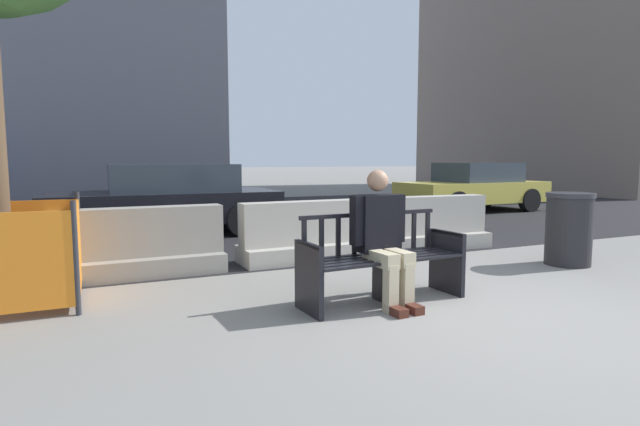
{
  "coord_description": "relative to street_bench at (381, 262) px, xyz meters",
  "views": [
    {
      "loc": [
        -3.27,
        -3.27,
        1.41
      ],
      "look_at": [
        -0.68,
        2.39,
        0.75
      ],
      "focal_mm": 28.0,
      "sensor_mm": 36.0,
      "label": 1
    }
  ],
  "objects": [
    {
      "name": "street_bench",
      "position": [
        0.0,
        0.0,
        0.0
      ],
      "size": [
        1.71,
        0.61,
        0.88
      ],
      "color": "black",
      "rests_on": "ground"
    },
    {
      "name": "trash_bin",
      "position": [
        3.24,
        0.48,
        0.09
      ],
      "size": [
        0.61,
        0.61,
        0.97
      ],
      "color": "#232326",
      "rests_on": "ground"
    },
    {
      "name": "jersey_barrier_centre",
      "position": [
        0.18,
        2.22,
        -0.06
      ],
      "size": [
        2.02,
        0.73,
        0.84
      ],
      "color": "#ADA89E",
      "rests_on": "ground"
    },
    {
      "name": "seated_person",
      "position": [
        -0.04,
        -0.06,
        0.29
      ],
      "size": [
        0.59,
        0.74,
        1.31
      ],
      "color": "black",
      "rests_on": "ground"
    },
    {
      "name": "ground_plane",
      "position": [
        0.68,
        -0.91,
        -0.4
      ],
      "size": [
        200.0,
        200.0,
        0.0
      ],
      "primitive_type": "plane",
      "color": "gray"
    },
    {
      "name": "car_taxi_near",
      "position": [
        7.06,
        6.62,
        0.27
      ],
      "size": [
        4.25,
        1.98,
        1.34
      ],
      "color": "#DBC64C",
      "rests_on": "ground"
    },
    {
      "name": "jersey_barrier_right",
      "position": [
        2.29,
        2.3,
        -0.06
      ],
      "size": [
        2.03,
        0.77,
        0.84
      ],
      "color": "#ADA89E",
      "rests_on": "ground"
    },
    {
      "name": "street_asphalt",
      "position": [
        0.68,
        7.79,
        -0.39
      ],
      "size": [
        120.0,
        12.0,
        0.01
      ],
      "primitive_type": "cube",
      "color": "black",
      "rests_on": "ground"
    },
    {
      "name": "car_sedan_mid",
      "position": [
        -1.3,
        5.65,
        0.29
      ],
      "size": [
        4.19,
        2.03,
        1.34
      ],
      "color": "black",
      "rests_on": "ground"
    },
    {
      "name": "jersey_barrier_left",
      "position": [
        -2.09,
        2.2,
        -0.06
      ],
      "size": [
        2.01,
        0.72,
        0.84
      ],
      "color": "gray",
      "rests_on": "ground"
    }
  ]
}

